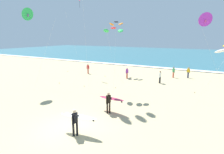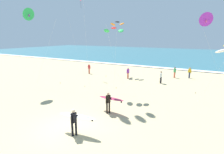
% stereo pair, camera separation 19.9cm
% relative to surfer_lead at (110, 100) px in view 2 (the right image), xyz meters
% --- Properties ---
extents(ground_plane, '(160.00, 160.00, 0.00)m').
position_rel_surfer_lead_xyz_m(ground_plane, '(-1.10, -3.48, -1.05)').
color(ground_plane, tan).
extents(ocean_water, '(160.00, 60.00, 0.08)m').
position_rel_surfer_lead_xyz_m(ocean_water, '(-1.10, 52.80, -1.01)').
color(ocean_water, '#336B7A').
rests_on(ocean_water, ground).
extents(shoreline_foam, '(160.00, 1.60, 0.01)m').
position_rel_surfer_lead_xyz_m(shoreline_foam, '(-1.10, 23.10, -0.97)').
color(shoreline_foam, white).
rests_on(shoreline_foam, ocean_water).
extents(surfer_lead, '(2.45, 1.09, 1.71)m').
position_rel_surfer_lead_xyz_m(surfer_lead, '(0.00, 0.00, 0.00)').
color(surfer_lead, black).
rests_on(surfer_lead, ground).
extents(surfer_trailing, '(2.58, 1.01, 1.71)m').
position_rel_surfer_lead_xyz_m(surfer_trailing, '(-0.07, -3.94, -0.00)').
color(surfer_trailing, black).
rests_on(surfer_trailing, ground).
extents(kite_arc_scarlet_far, '(2.16, 2.65, 6.84)m').
position_rel_surfer_lead_xyz_m(kite_arc_scarlet_far, '(-2.27, 4.61, 5.49)').
color(kite_arc_scarlet_far, green).
rests_on(kite_arc_scarlet_far, ground).
extents(kite_delta_emerald_high, '(0.69, 4.19, 8.85)m').
position_rel_surfer_lead_xyz_m(kite_delta_emerald_high, '(-10.72, 1.36, 7.11)').
color(kite_delta_emerald_high, green).
rests_on(kite_delta_emerald_high, ground).
extents(kite_delta_violet_low, '(3.93, 2.43, 7.91)m').
position_rel_surfer_lead_xyz_m(kite_delta_violet_low, '(5.79, 5.99, 6.24)').
color(kite_delta_violet_low, purple).
rests_on(kite_delta_violet_low, ground).
extents(kite_diamond_rose_distant, '(3.89, 0.44, 12.04)m').
position_rel_surfer_lead_xyz_m(kite_diamond_rose_distant, '(-11.83, 11.19, 9.81)').
color(kite_diamond_rose_distant, pink).
rests_on(kite_diamond_rose_distant, ground).
extents(kite_arc_charcoal_close, '(2.31, 3.48, 8.17)m').
position_rel_surfer_lead_xyz_m(kite_arc_charcoal_close, '(-7.05, 14.11, 6.79)').
color(kite_arc_charcoal_close, orange).
rests_on(kite_arc_charcoal_close, ground).
extents(bystander_purple_top, '(0.28, 0.47, 1.59)m').
position_rel_surfer_lead_xyz_m(bystander_purple_top, '(-3.96, 11.71, -0.24)').
color(bystander_purple_top, '#D8593F').
rests_on(bystander_purple_top, ground).
extents(bystander_green_top, '(0.37, 0.38, 1.59)m').
position_rel_surfer_lead_xyz_m(bystander_green_top, '(1.67, 15.62, -0.24)').
color(bystander_green_top, '#D8593F').
rests_on(bystander_green_top, ground).
extents(bystander_white_top, '(0.22, 0.50, 1.59)m').
position_rel_surfer_lead_xyz_m(bystander_white_top, '(0.87, 11.34, -0.24)').
color(bystander_white_top, black).
rests_on(bystander_white_top, ground).
extents(bystander_red_top, '(0.50, 0.22, 1.59)m').
position_rel_surfer_lead_xyz_m(bystander_red_top, '(-10.99, 11.89, -0.24)').
color(bystander_red_top, '#D8593F').
rests_on(bystander_red_top, ground).
extents(bystander_yellow_top, '(0.48, 0.27, 1.59)m').
position_rel_surfer_lead_xyz_m(bystander_yellow_top, '(3.59, 16.43, -0.24)').
color(bystander_yellow_top, '#2D334C').
rests_on(bystander_yellow_top, ground).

